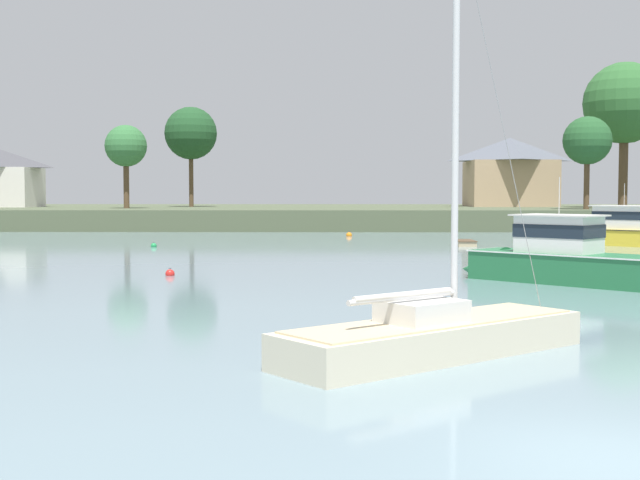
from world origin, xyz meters
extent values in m
plane|color=gray|center=(0.00, 0.00, 0.00)|extent=(400.00, 400.00, 0.00)
cube|color=#4C563D|center=(0.00, 84.53, 0.97)|extent=(168.06, 40.10, 1.93)
cube|color=beige|center=(-1.57, 7.05, 0.11)|extent=(7.12, 6.35, 1.27)
cube|color=#CCB78E|center=(-1.57, 7.05, 0.77)|extent=(6.62, 5.88, 0.04)
cube|color=silver|center=(-1.86, 6.81, 1.02)|extent=(2.11, 2.06, 0.45)
cylinder|color=silver|center=(-1.10, 7.43, 5.20)|extent=(0.15, 0.15, 8.82)
cylinder|color=silver|center=(-2.27, 6.47, 1.34)|extent=(2.41, 2.01, 0.12)
cylinder|color=silver|center=(-2.27, 6.47, 1.39)|extent=(2.19, 1.83, 0.14)
cylinder|color=#999999|center=(0.06, 8.39, 5.18)|extent=(2.36, 1.94, 8.78)
cube|color=#236B3D|center=(5.24, 22.09, 0.26)|extent=(6.99, 6.74, 1.82)
cone|color=#236B3D|center=(2.52, 24.64, 0.26)|extent=(2.91, 2.91, 2.03)
cube|color=silver|center=(5.24, 22.09, 1.14)|extent=(7.16, 6.91, 0.05)
cube|color=silver|center=(5.02, 22.30, 1.88)|extent=(3.38, 3.33, 1.42)
cube|color=#19232D|center=(5.02, 22.30, 2.03)|extent=(3.45, 3.39, 0.51)
cube|color=beige|center=(5.02, 22.30, 2.62)|extent=(3.83, 3.78, 0.06)
cylinder|color=silver|center=(5.02, 22.30, 3.38)|extent=(0.03, 0.03, 1.46)
cube|color=gold|center=(15.10, 46.38, 0.24)|extent=(7.91, 7.44, 1.68)
cube|color=black|center=(15.10, 46.38, 1.06)|extent=(8.10, 7.63, 0.05)
cube|color=silver|center=(15.49, 46.03, 1.84)|extent=(3.99, 3.89, 1.51)
cube|color=#19232D|center=(15.49, 46.03, 1.99)|extent=(4.07, 3.96, 0.54)
cube|color=beige|center=(15.49, 46.03, 2.62)|extent=(4.53, 4.42, 0.06)
cylinder|color=silver|center=(15.49, 46.03, 3.38)|extent=(0.03, 0.03, 1.45)
cube|color=tan|center=(4.86, 45.43, 0.10)|extent=(1.21, 2.72, 0.48)
cube|color=brown|center=(4.86, 45.43, 0.34)|extent=(1.31, 2.83, 0.05)
cube|color=tan|center=(4.86, 45.43, 0.30)|extent=(1.04, 0.09, 0.03)
sphere|color=orange|center=(-2.53, 57.57, 0.08)|extent=(0.47, 0.47, 0.47)
torus|color=#333338|center=(-2.53, 57.57, 0.36)|extent=(0.12, 0.12, 0.02)
sphere|color=#1E8C47|center=(-15.35, 43.77, 0.07)|extent=(0.38, 0.38, 0.38)
torus|color=#333338|center=(-15.35, 43.77, 0.30)|extent=(0.12, 0.12, 0.02)
sphere|color=red|center=(-10.66, 24.85, 0.07)|extent=(0.39, 0.39, 0.39)
torus|color=#333338|center=(-10.66, 24.85, 0.30)|extent=(0.12, 0.12, 0.02)
cylinder|color=brown|center=(19.81, 69.38, 4.63)|extent=(0.52, 0.52, 5.40)
sphere|color=#235128|center=(19.81, 69.38, 8.34)|extent=(4.49, 4.49, 4.49)
cylinder|color=brown|center=(-19.42, 82.85, 5.31)|extent=(0.49, 0.49, 6.75)
sphere|color=#1E4723|center=(-19.42, 82.85, 9.97)|extent=(5.73, 5.73, 5.73)
cylinder|color=brown|center=(-24.35, 73.73, 4.56)|extent=(0.56, 0.56, 5.25)
sphere|color=#336B38|center=(-24.35, 73.73, 8.11)|extent=(4.13, 4.13, 4.13)
cylinder|color=brown|center=(25.79, 77.18, 6.34)|extent=(0.91, 0.91, 8.81)
sphere|color=#2D602D|center=(25.79, 77.18, 12.60)|extent=(8.26, 8.26, 8.26)
cube|color=tan|center=(16.08, 86.28, 4.49)|extent=(9.34, 8.74, 5.12)
pyramid|color=#565B66|center=(16.08, 86.28, 8.35)|extent=(10.09, 9.44, 2.60)
camera|label=1|loc=(-3.71, -11.19, 3.51)|focal=48.24mm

